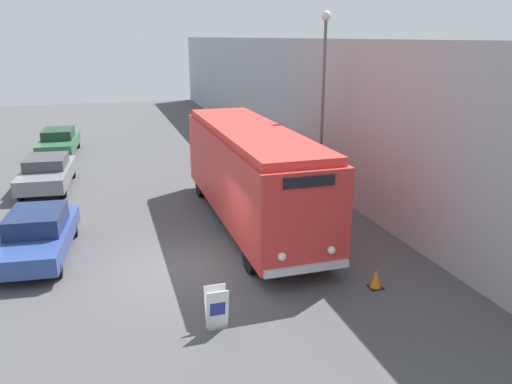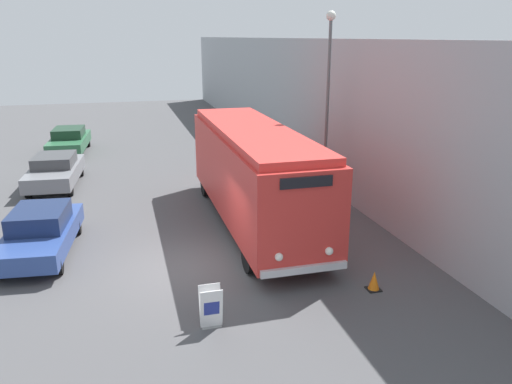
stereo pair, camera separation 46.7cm
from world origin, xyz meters
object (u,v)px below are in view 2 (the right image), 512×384
(vintage_bus, at_px, (253,171))
(streetlamp, at_px, (328,85))
(parked_car_mid, at_px, (55,170))
(parked_car_far, at_px, (69,140))
(traffic_cone, at_px, (374,281))
(sign_board, at_px, (211,308))
(parked_car_near, at_px, (41,232))

(vintage_bus, relative_size, streetlamp, 1.41)
(vintage_bus, height_order, streetlamp, streetlamp)
(streetlamp, relative_size, parked_car_mid, 1.57)
(parked_car_mid, xyz_separation_m, parked_car_far, (0.06, 6.85, 0.03))
(traffic_cone, bearing_deg, sign_board, -172.34)
(sign_board, relative_size, parked_car_mid, 0.21)
(parked_car_mid, height_order, parked_car_far, parked_car_far)
(sign_board, bearing_deg, streetlamp, 52.32)
(vintage_bus, distance_m, sign_board, 6.90)
(traffic_cone, bearing_deg, vintage_bus, 107.98)
(streetlamp, bearing_deg, parked_car_mid, 153.90)
(parked_car_far, xyz_separation_m, traffic_cone, (9.09, -19.34, -0.49))
(vintage_bus, distance_m, parked_car_near, 7.12)
(streetlamp, relative_size, parked_car_far, 1.52)
(sign_board, height_order, parked_car_far, parked_car_far)
(sign_board, xyz_separation_m, traffic_cone, (4.48, 0.60, -0.23))
(streetlamp, height_order, parked_car_far, streetlamp)
(sign_board, bearing_deg, vintage_bus, 66.70)
(parked_car_mid, relative_size, traffic_cone, 8.98)
(parked_car_near, bearing_deg, streetlamp, 18.90)
(vintage_bus, xyz_separation_m, sign_board, (-2.67, -6.19, -1.47))
(parked_car_mid, bearing_deg, traffic_cone, -49.34)
(parked_car_near, bearing_deg, parked_car_mid, 98.52)
(parked_car_near, xyz_separation_m, parked_car_mid, (-0.37, 7.67, 0.00))
(vintage_bus, xyz_separation_m, parked_car_far, (-7.28, 13.75, -1.21))
(parked_car_near, relative_size, parked_car_far, 0.95)
(streetlamp, bearing_deg, traffic_cone, -102.25)
(vintage_bus, bearing_deg, parked_car_near, -173.67)
(parked_car_mid, bearing_deg, parked_car_far, 93.89)
(parked_car_near, relative_size, traffic_cone, 8.83)
(vintage_bus, height_order, traffic_cone, vintage_bus)
(sign_board, relative_size, streetlamp, 0.14)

